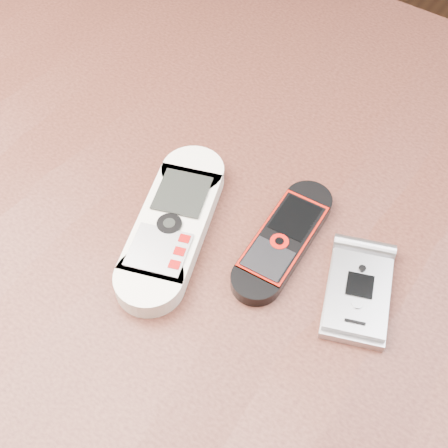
{
  "coord_description": "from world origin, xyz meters",
  "views": [
    {
      "loc": [
        0.19,
        -0.26,
        1.19
      ],
      "look_at": [
        0.01,
        0.0,
        0.76
      ],
      "focal_mm": 50.0,
      "sensor_mm": 36.0,
      "label": 1
    }
  ],
  "objects_px": {
    "nokia_black_red": "(283,239)",
    "motorola_razr": "(358,292)",
    "nokia_white": "(173,224)",
    "table": "(220,290)"
  },
  "relations": [
    {
      "from": "table",
      "to": "nokia_white",
      "type": "distance_m",
      "value": 0.12
    },
    {
      "from": "table",
      "to": "nokia_black_red",
      "type": "relative_size",
      "value": 8.76
    },
    {
      "from": "nokia_white",
      "to": "nokia_black_red",
      "type": "height_order",
      "value": "nokia_white"
    },
    {
      "from": "nokia_white",
      "to": "table",
      "type": "bearing_deg",
      "value": 19.93
    },
    {
      "from": "nokia_black_red",
      "to": "motorola_razr",
      "type": "height_order",
      "value": "motorola_razr"
    },
    {
      "from": "table",
      "to": "nokia_white",
      "type": "height_order",
      "value": "nokia_white"
    },
    {
      "from": "table",
      "to": "motorola_razr",
      "type": "bearing_deg",
      "value": 2.79
    },
    {
      "from": "nokia_black_red",
      "to": "motorola_razr",
      "type": "distance_m",
      "value": 0.08
    },
    {
      "from": "table",
      "to": "nokia_black_red",
      "type": "distance_m",
      "value": 0.13
    },
    {
      "from": "table",
      "to": "nokia_white",
      "type": "xyz_separation_m",
      "value": [
        -0.03,
        -0.03,
        0.12
      ]
    }
  ]
}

